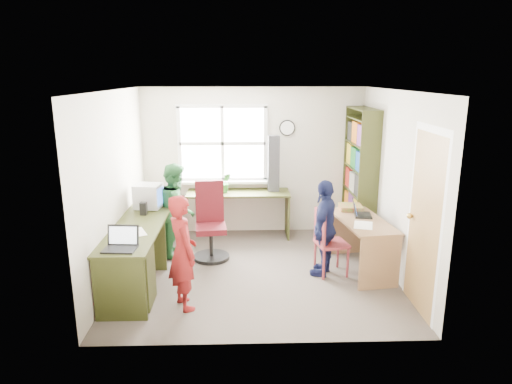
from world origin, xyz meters
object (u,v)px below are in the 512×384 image
(cd_tower, at_px, (274,164))
(laptop_left, at_px, (121,243))
(l_desk, at_px, (154,249))
(potted_plant, at_px, (225,183))
(person_navy, at_px, (325,228))
(laptop_right, at_px, (359,212))
(bookshelf, at_px, (360,179))
(right_desk, at_px, (362,234))
(crt_monitor, at_px, (148,196))
(wooden_chair, at_px, (327,240))
(swivel_chair, at_px, (211,226))
(person_red, at_px, (183,252))
(person_green, at_px, (176,209))

(cd_tower, bearing_deg, laptop_left, -128.72)
(l_desk, distance_m, potted_plant, 1.95)
(laptop_left, xyz_separation_m, person_navy, (2.40, 0.92, -0.16))
(laptop_left, height_order, laptop_right, laptop_left)
(bookshelf, bearing_deg, person_navy, -121.09)
(right_desk, relative_size, crt_monitor, 3.28)
(right_desk, height_order, wooden_chair, wooden_chair)
(swivel_chair, height_order, laptop_left, swivel_chair)
(swivel_chair, distance_m, laptop_left, 1.80)
(l_desk, relative_size, bookshelf, 1.40)
(bookshelf, relative_size, crt_monitor, 5.30)
(potted_plant, bearing_deg, person_red, -99.82)
(potted_plant, height_order, person_green, person_green)
(wooden_chair, relative_size, potted_plant, 2.83)
(crt_monitor, xyz_separation_m, potted_plant, (1.05, 0.87, -0.02))
(cd_tower, distance_m, potted_plant, 0.83)
(wooden_chair, bearing_deg, crt_monitor, 154.90)
(laptop_left, relative_size, potted_plant, 1.17)
(laptop_left, xyz_separation_m, person_green, (0.36, 1.70, -0.13))
(laptop_right, height_order, cd_tower, cd_tower)
(right_desk, relative_size, potted_plant, 4.12)
(bookshelf, height_order, potted_plant, bookshelf)
(bookshelf, height_order, crt_monitor, bookshelf)
(swivel_chair, xyz_separation_m, person_navy, (1.54, -0.62, 0.16))
(person_red, bearing_deg, cd_tower, -52.98)
(potted_plant, xyz_separation_m, person_red, (-0.40, -2.32, -0.25))
(laptop_right, height_order, person_navy, person_navy)
(potted_plant, xyz_separation_m, person_navy, (1.34, -1.48, -0.26))
(right_desk, bearing_deg, bookshelf, 70.50)
(person_red, bearing_deg, person_navy, -91.08)
(l_desk, bearing_deg, person_red, -54.58)
(person_red, bearing_deg, person_green, -16.64)
(l_desk, relative_size, person_red, 2.23)
(wooden_chair, height_order, crt_monitor, crt_monitor)
(wooden_chair, xyz_separation_m, person_green, (-2.07, 0.80, 0.20))
(bookshelf, height_order, wooden_chair, bookshelf)
(swivel_chair, bearing_deg, bookshelf, 9.01)
(right_desk, relative_size, person_navy, 1.01)
(person_green, bearing_deg, bookshelf, -88.72)
(wooden_chair, distance_m, laptop_right, 0.65)
(bookshelf, xyz_separation_m, wooden_chair, (-0.73, -1.28, -0.52))
(laptop_left, relative_size, cd_tower, 0.41)
(right_desk, distance_m, cd_tower, 1.94)
(bookshelf, xyz_separation_m, potted_plant, (-2.10, 0.22, -0.09))
(bookshelf, distance_m, person_red, 3.29)
(potted_plant, relative_size, person_navy, 0.25)
(cd_tower, bearing_deg, person_green, -154.58)
(right_desk, bearing_deg, person_navy, -176.12)
(swivel_chair, bearing_deg, crt_monitor, 174.34)
(l_desk, bearing_deg, swivel_chair, 51.58)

